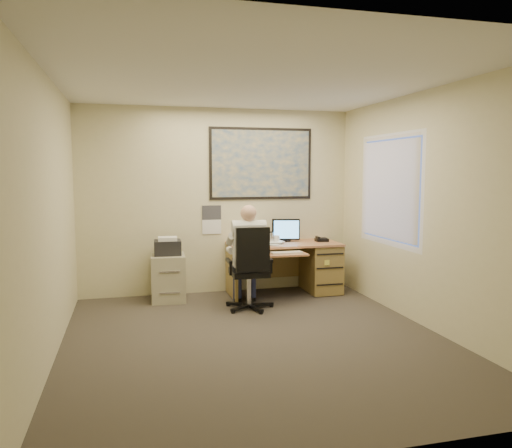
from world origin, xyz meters
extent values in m
cube|color=#39342C|center=(0.00, 0.00, 0.00)|extent=(4.00, 4.50, 0.00)
cube|color=white|center=(0.00, 0.00, 2.70)|extent=(4.00, 4.50, 0.00)
cube|color=beige|center=(0.00, 2.25, 1.35)|extent=(4.00, 0.00, 2.70)
cube|color=beige|center=(0.00, -2.25, 1.35)|extent=(4.00, 0.00, 2.70)
cube|color=beige|center=(-2.00, 0.00, 1.35)|extent=(0.00, 4.50, 2.70)
cube|color=beige|center=(2.00, 0.00, 1.35)|extent=(0.00, 4.50, 2.70)
cube|color=tan|center=(0.90, 1.88, 0.73)|extent=(1.60, 0.75, 0.03)
cube|color=olive|center=(1.48, 1.88, 0.36)|extent=(0.45, 0.70, 0.70)
cube|color=olive|center=(0.12, 1.88, 0.36)|extent=(0.04, 0.70, 0.70)
cube|color=olive|center=(0.90, 2.22, 0.45)|extent=(1.55, 0.03, 0.55)
cylinder|color=black|center=(0.97, 2.02, 0.76)|extent=(0.16, 0.16, 0.02)
cube|color=black|center=(0.97, 2.00, 0.93)|extent=(0.41, 0.14, 0.31)
cube|color=#5BB1F7|center=(0.97, 1.98, 0.93)|extent=(0.36, 0.10, 0.27)
cube|color=tan|center=(0.80, 1.43, 0.66)|extent=(0.55, 0.30, 0.02)
cube|color=beige|center=(0.80, 1.43, 0.68)|extent=(0.43, 0.14, 0.02)
cube|color=black|center=(1.49, 1.90, 0.77)|extent=(0.19, 0.18, 0.04)
cylinder|color=silver|center=(0.71, 1.91, 0.83)|extent=(0.07, 0.07, 0.16)
cylinder|color=white|center=(0.80, 1.92, 0.80)|extent=(0.09, 0.09, 0.11)
cube|color=white|center=(0.45, 1.88, 0.77)|extent=(0.60, 0.56, 0.03)
cube|color=#1E4C93|center=(0.65, 2.23, 1.90)|extent=(1.56, 0.03, 1.06)
cube|color=white|center=(-0.10, 2.24, 1.08)|extent=(0.28, 0.01, 0.42)
cube|color=#ADA88B|center=(-0.77, 1.92, 0.32)|extent=(0.48, 0.57, 0.64)
cube|color=black|center=(-0.77, 1.92, 0.74)|extent=(0.38, 0.34, 0.20)
cube|color=white|center=(-0.77, 1.90, 0.86)|extent=(0.27, 0.21, 0.05)
cylinder|color=silver|center=(0.22, 1.22, 0.25)|extent=(0.06, 0.06, 0.41)
cube|color=black|center=(0.22, 1.22, 0.48)|extent=(0.48, 0.48, 0.07)
cube|color=black|center=(0.22, 0.99, 0.81)|extent=(0.43, 0.07, 0.56)
camera|label=1|loc=(-1.28, -4.97, 1.78)|focal=35.00mm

